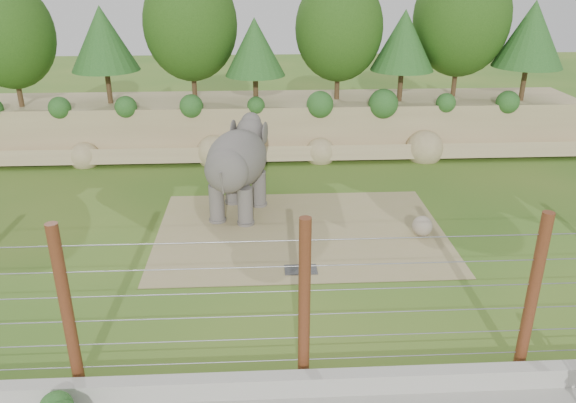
{
  "coord_description": "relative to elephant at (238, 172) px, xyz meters",
  "views": [
    {
      "loc": [
        -0.9,
        -14.66,
        8.68
      ],
      "look_at": [
        0.0,
        2.0,
        1.6
      ],
      "focal_mm": 35.0,
      "sensor_mm": 36.0,
      "label": 1
    }
  ],
  "objects": [
    {
      "name": "elephant",
      "position": [
        0.0,
        0.0,
        0.0
      ],
      "size": [
        2.84,
        4.44,
        3.33
      ],
      "primitive_type": null,
      "rotation": [
        0.0,
        0.0,
        -0.28
      ],
      "color": "#5A5550",
      "rests_on": "ground"
    },
    {
      "name": "ground",
      "position": [
        1.7,
        -4.75,
        -1.66
      ],
      "size": [
        90.0,
        90.0,
        0.0
      ],
      "primitive_type": "plane",
      "color": "#31671E",
      "rests_on": "ground"
    },
    {
      "name": "barrier_fence",
      "position": [
        1.7,
        -9.25,
        0.34
      ],
      "size": [
        20.26,
        0.26,
        4.0
      ],
      "color": "#502313",
      "rests_on": "ground"
    },
    {
      "name": "dirt_patch",
      "position": [
        2.2,
        -1.75,
        -1.65
      ],
      "size": [
        10.0,
        7.0,
        0.02
      ],
      "primitive_type": "cube",
      "color": "tan",
      "rests_on": "ground"
    },
    {
      "name": "drain_grate",
      "position": [
        2.01,
        -4.43,
        -1.63
      ],
      "size": [
        1.0,
        0.6,
        0.03
      ],
      "primitive_type": "cube",
      "color": "#262628",
      "rests_on": "dirt_patch"
    },
    {
      "name": "retaining_wall",
      "position": [
        1.7,
        -9.75,
        -1.41
      ],
      "size": [
        26.0,
        0.35,
        0.5
      ],
      "primitive_type": "cube",
      "color": "#B8B7AB",
      "rests_on": "ground"
    },
    {
      "name": "stone_ball",
      "position": [
        6.36,
        -2.26,
        -1.29
      ],
      "size": [
        0.7,
        0.7,
        0.7
      ],
      "primitive_type": "sphere",
      "color": "gray",
      "rests_on": "dirt_patch"
    },
    {
      "name": "back_embankment",
      "position": [
        2.29,
        7.93,
        2.3
      ],
      "size": [
        30.0,
        5.52,
        8.77
      ],
      "color": "tan",
      "rests_on": "ground"
    }
  ]
}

